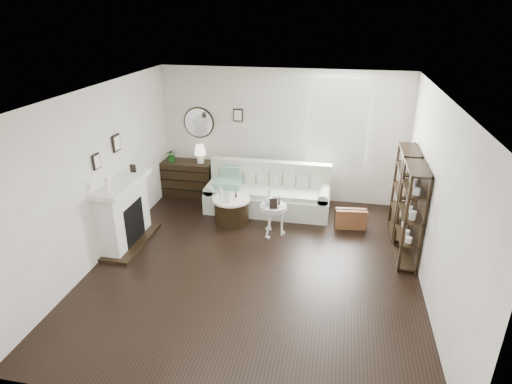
% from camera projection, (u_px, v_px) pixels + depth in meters
% --- Properties ---
extents(room, '(5.50, 5.50, 5.50)m').
position_uv_depth(room, '(318.00, 127.00, 8.44)').
color(room, black).
rests_on(room, ground).
extents(fireplace, '(0.50, 1.40, 1.84)m').
position_uv_depth(fireplace, '(125.00, 214.00, 7.24)').
color(fireplace, white).
rests_on(fireplace, ground).
extents(shelf_unit_far, '(0.30, 0.80, 1.60)m').
position_uv_depth(shelf_unit_far, '(404.00, 193.00, 7.44)').
color(shelf_unit_far, black).
rests_on(shelf_unit_far, ground).
extents(shelf_unit_near, '(0.30, 0.80, 1.60)m').
position_uv_depth(shelf_unit_near, '(411.00, 215.00, 6.63)').
color(shelf_unit_near, black).
rests_on(shelf_unit_near, ground).
extents(sofa, '(2.43, 0.84, 0.94)m').
position_uv_depth(sofa, '(268.00, 195.00, 8.55)').
color(sofa, beige).
rests_on(sofa, ground).
extents(quilt, '(0.58, 0.49, 0.14)m').
position_uv_depth(quilt, '(228.00, 183.00, 8.48)').
color(quilt, '#228053').
rests_on(quilt, sofa).
extents(suitcase, '(0.58, 0.25, 0.37)m').
position_uv_depth(suitcase, '(351.00, 219.00, 7.87)').
color(suitcase, brown).
rests_on(suitcase, ground).
extents(dresser, '(1.14, 0.49, 0.76)m').
position_uv_depth(dresser, '(187.00, 178.00, 9.20)').
color(dresser, black).
rests_on(dresser, ground).
extents(table_lamp, '(0.31, 0.31, 0.38)m').
position_uv_depth(table_lamp, '(200.00, 154.00, 8.92)').
color(table_lamp, '#F0E7CA').
rests_on(table_lamp, dresser).
extents(potted_plant, '(0.32, 0.30, 0.28)m').
position_uv_depth(potted_plant, '(172.00, 155.00, 9.01)').
color(potted_plant, '#195919').
rests_on(potted_plant, dresser).
extents(drum_table, '(0.71, 0.71, 0.49)m').
position_uv_depth(drum_table, '(232.00, 210.00, 8.07)').
color(drum_table, black).
rests_on(drum_table, ground).
extents(pedestal_table, '(0.48, 0.48, 0.58)m').
position_uv_depth(pedestal_table, '(273.00, 208.00, 7.50)').
color(pedestal_table, silver).
rests_on(pedestal_table, ground).
extents(eiffel_drum, '(0.13, 0.13, 0.18)m').
position_uv_depth(eiffel_drum, '(236.00, 193.00, 7.97)').
color(eiffel_drum, black).
rests_on(eiffel_drum, drum_table).
extents(bottle_drum, '(0.06, 0.06, 0.26)m').
position_uv_depth(bottle_drum, '(221.00, 193.00, 7.88)').
color(bottle_drum, silver).
rests_on(bottle_drum, drum_table).
extents(card_frame_drum, '(0.13, 0.05, 0.18)m').
position_uv_depth(card_frame_drum, '(226.00, 198.00, 7.79)').
color(card_frame_drum, silver).
rests_on(card_frame_drum, drum_table).
extents(eiffel_ped, '(0.13, 0.13, 0.18)m').
position_uv_depth(eiffel_ped, '(279.00, 200.00, 7.45)').
color(eiffel_ped, black).
rests_on(eiffel_ped, pedestal_table).
extents(flask_ped, '(0.15, 0.15, 0.28)m').
position_uv_depth(flask_ped, '(269.00, 197.00, 7.45)').
color(flask_ped, silver).
rests_on(flask_ped, pedestal_table).
extents(card_frame_ped, '(0.15, 0.08, 0.18)m').
position_uv_depth(card_frame_ped, '(273.00, 204.00, 7.32)').
color(card_frame_ped, black).
rests_on(card_frame_ped, pedestal_table).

